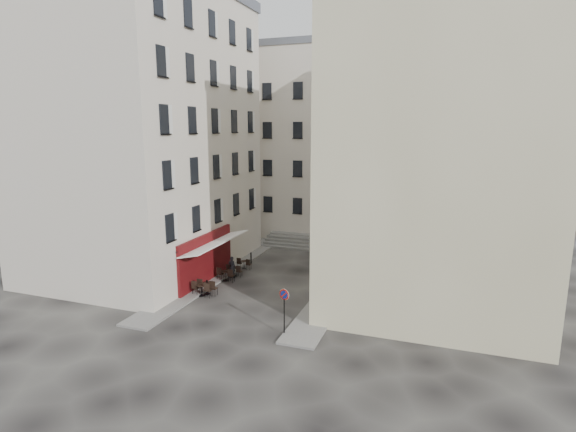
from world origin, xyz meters
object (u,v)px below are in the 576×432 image
at_px(no_parking_sign, 284,303).
at_px(bistro_table_a, 202,289).
at_px(pedestrian, 232,267).
at_px(bistro_table_b, 207,287).

distance_m(no_parking_sign, bistro_table_a, 7.81).
xyz_separation_m(no_parking_sign, pedestrian, (-6.75, 7.42, -1.01)).
xyz_separation_m(bistro_table_a, bistro_table_b, (0.17, 0.42, 0.01)).
bearing_deg(no_parking_sign, bistro_table_a, 169.57).
distance_m(no_parking_sign, pedestrian, 10.08).
relative_size(bistro_table_b, pedestrian, 0.89).
bearing_deg(pedestrian, bistro_table_b, 93.74).
bearing_deg(pedestrian, no_parking_sign, 135.90).
height_order(no_parking_sign, bistro_table_a, no_parking_sign).
bearing_deg(bistro_table_a, bistro_table_b, 68.26).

